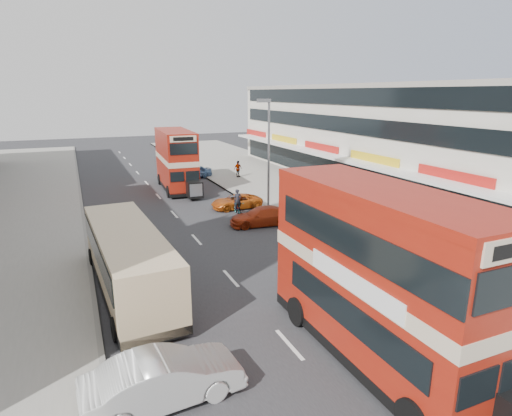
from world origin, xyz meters
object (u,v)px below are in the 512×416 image
coach (128,258)px  car_right_a (262,216)px  car_right_c (193,172)px  cyclist (238,207)px  car_left_front (164,379)px  pedestrian_far (238,169)px  street_lamp (268,147)px  bus_main (380,276)px  car_right_b (237,202)px  pedestrian_near (305,205)px  bus_second (176,160)px

coach → car_right_a: size_ratio=2.38×
coach → car_right_c: coach is taller
cyclist → car_left_front: bearing=-109.2°
coach → pedestrian_far: coach is taller
street_lamp → bus_main: (-4.25, -17.72, -1.86)m
car_right_a → car_right_b: 4.62m
street_lamp → car_right_c: bearing=96.6°
coach → car_right_c: bearing=65.6°
car_left_front → car_right_b: car_left_front is taller
car_left_front → pedestrian_near: pedestrian_near is taller
car_right_a → car_right_b: (-0.03, 4.62, -0.08)m
bus_second → pedestrian_far: 7.55m
bus_main → pedestrian_near: (5.98, 15.21, -1.99)m
bus_second → pedestrian_far: bus_second is taller
bus_main → car_left_front: bus_main is taller
street_lamp → car_right_c: (-1.68, 14.63, -4.13)m
coach → car_right_b: (9.28, 11.21, -1.02)m
bus_main → car_right_b: size_ratio=2.61×
pedestrian_far → car_right_a: bearing=-124.3°
cyclist → car_right_c: bearing=95.3°
bus_second → pedestrian_far: (6.89, 2.56, -1.72)m
car_right_c → street_lamp: bearing=0.6°
street_lamp → cyclist: 4.78m
car_right_c → bus_main: bearing=-10.5°
pedestrian_near → car_left_front: bearing=15.0°
car_right_c → cyclist: bearing=-8.6°
coach → pedestrian_far: (13.58, 22.18, -0.56)m
street_lamp → pedestrian_far: bearing=78.7°
car_right_a → cyclist: size_ratio=2.12×
car_right_a → street_lamp: bearing=156.0°
street_lamp → bus_second: size_ratio=0.86×
car_left_front → pedestrian_near: size_ratio=2.88×
bus_second → cyclist: size_ratio=4.73×
street_lamp → bus_second: street_lamp is taller
car_right_c → cyclist: size_ratio=1.91×
pedestrian_near → pedestrian_far: (0.80, 15.23, 0.05)m
bus_second → car_right_b: 9.06m
car_left_front → pedestrian_far: pedestrian_far is taller
bus_second → pedestrian_near: 14.16m
pedestrian_near → pedestrian_far: pedestrian_far is taller
bus_main → coach: (-6.80, 8.25, -1.37)m
car_right_b → car_right_c: size_ratio=1.01×
bus_main → car_right_c: 32.53m
car_right_c → pedestrian_near: bearing=5.3°
bus_second → pedestrian_near: (6.09, -12.66, -1.77)m
car_right_c → pedestrian_far: (4.21, -1.92, 0.34)m
car_left_front → car_right_c: bearing=-21.0°
coach → car_right_c: 25.87m
car_right_b → car_right_c: bearing=179.0°
car_left_front → car_right_a: 17.04m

